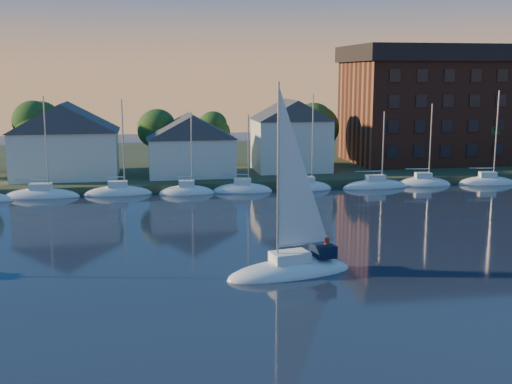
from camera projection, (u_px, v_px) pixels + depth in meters
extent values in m
plane|color=black|center=(407.00, 371.00, 31.02)|extent=(260.00, 260.00, 0.00)
cube|color=#303D23|center=(220.00, 163.00, 103.64)|extent=(160.00, 50.00, 2.00)
cube|color=brown|center=(242.00, 188.00, 81.37)|extent=(120.00, 3.00, 1.00)
cube|color=white|center=(66.00, 154.00, 82.65)|extent=(13.00, 9.00, 6.00)
cube|color=white|center=(191.00, 156.00, 84.54)|extent=(11.00, 8.00, 5.00)
cube|color=white|center=(291.00, 145.00, 88.72)|extent=(10.00, 8.00, 7.00)
cube|color=brown|center=(447.00, 112.00, 98.30)|extent=(30.00, 16.00, 15.00)
cube|color=black|center=(450.00, 54.00, 96.73)|extent=(31.00, 17.00, 2.40)
cylinder|color=#362418|center=(40.00, 160.00, 87.03)|extent=(0.50, 0.50, 3.50)
sphere|color=#1E3A15|center=(38.00, 127.00, 86.22)|extent=(5.40, 5.40, 5.40)
cylinder|color=#362418|center=(101.00, 158.00, 88.41)|extent=(0.50, 0.50, 3.50)
sphere|color=#1E3A15|center=(99.00, 126.00, 87.61)|extent=(5.40, 5.40, 5.40)
cylinder|color=#362418|center=(159.00, 157.00, 89.79)|extent=(0.50, 0.50, 3.50)
sphere|color=#1E3A15|center=(158.00, 125.00, 88.99)|extent=(5.40, 5.40, 5.40)
cylinder|color=#362418|center=(216.00, 156.00, 91.18)|extent=(0.50, 0.50, 3.50)
sphere|color=#1E3A15|center=(216.00, 124.00, 90.37)|extent=(5.40, 5.40, 5.40)
cylinder|color=#362418|center=(271.00, 155.00, 92.56)|extent=(0.50, 0.50, 3.50)
sphere|color=#1E3A15|center=(271.00, 124.00, 91.76)|extent=(5.40, 5.40, 5.40)
cylinder|color=#362418|center=(324.00, 153.00, 93.94)|extent=(0.50, 0.50, 3.50)
sphere|color=#1E3A15|center=(325.00, 123.00, 93.14)|extent=(5.40, 5.40, 5.40)
cylinder|color=#362418|center=(376.00, 152.00, 95.33)|extent=(0.50, 0.50, 3.50)
sphere|color=#1E3A15|center=(377.00, 122.00, 94.52)|extent=(5.40, 5.40, 5.40)
cylinder|color=#362418|center=(427.00, 151.00, 96.71)|extent=(0.50, 0.50, 3.50)
sphere|color=#1E3A15|center=(428.00, 122.00, 95.91)|extent=(5.40, 5.40, 5.40)
cylinder|color=#362418|center=(476.00, 150.00, 98.09)|extent=(0.50, 0.50, 3.50)
sphere|color=#1E3A15|center=(478.00, 121.00, 97.29)|extent=(5.40, 5.40, 5.40)
ellipsoid|color=white|center=(42.00, 198.00, 74.32)|extent=(7.50, 2.40, 2.20)
cube|color=white|center=(41.00, 187.00, 74.08)|extent=(2.10, 1.32, 0.70)
cylinder|color=#A5A8AD|center=(45.00, 147.00, 73.37)|extent=(0.16, 0.16, 10.00)
cylinder|color=#A5A8AD|center=(33.00, 180.00, 73.78)|extent=(3.15, 0.12, 0.12)
ellipsoid|color=white|center=(112.00, 196.00, 75.70)|extent=(7.50, 2.40, 2.20)
cube|color=white|center=(112.00, 185.00, 75.46)|extent=(2.10, 1.32, 0.70)
cylinder|color=#A5A8AD|center=(117.00, 146.00, 74.75)|extent=(0.16, 0.16, 10.00)
cylinder|color=#A5A8AD|center=(104.00, 178.00, 75.17)|extent=(3.15, 0.12, 0.12)
ellipsoid|color=white|center=(180.00, 194.00, 77.08)|extent=(7.50, 2.40, 2.20)
cube|color=white|center=(180.00, 183.00, 76.85)|extent=(2.10, 1.32, 0.70)
cylinder|color=#A5A8AD|center=(185.00, 145.00, 76.14)|extent=(0.16, 0.16, 10.00)
cylinder|color=#A5A8AD|center=(173.00, 176.00, 76.55)|extent=(3.15, 0.12, 0.12)
ellipsoid|color=white|center=(246.00, 192.00, 78.46)|extent=(7.50, 2.40, 2.20)
cube|color=white|center=(246.00, 181.00, 78.23)|extent=(2.10, 1.32, 0.70)
cylinder|color=#A5A8AD|center=(252.00, 143.00, 77.52)|extent=(0.16, 0.16, 10.00)
cylinder|color=#A5A8AD|center=(239.00, 175.00, 77.93)|extent=(3.15, 0.12, 0.12)
ellipsoid|color=white|center=(309.00, 190.00, 79.85)|extent=(7.50, 2.40, 2.20)
cube|color=white|center=(309.00, 179.00, 79.61)|extent=(2.10, 1.32, 0.70)
cylinder|color=#A5A8AD|center=(316.00, 142.00, 78.90)|extent=(0.16, 0.16, 10.00)
cylinder|color=#A5A8AD|center=(303.00, 173.00, 79.32)|extent=(3.15, 0.12, 0.12)
ellipsoid|color=white|center=(370.00, 188.00, 81.23)|extent=(7.50, 2.40, 2.20)
cube|color=white|center=(370.00, 178.00, 81.00)|extent=(2.10, 1.32, 0.70)
cylinder|color=#A5A8AD|center=(377.00, 141.00, 80.29)|extent=(0.16, 0.16, 10.00)
cylinder|color=#A5A8AD|center=(364.00, 171.00, 80.70)|extent=(3.15, 0.12, 0.12)
ellipsoid|color=white|center=(429.00, 186.00, 82.61)|extent=(7.50, 2.40, 2.20)
cube|color=white|center=(430.00, 176.00, 82.38)|extent=(2.10, 1.32, 0.70)
cylinder|color=#A5A8AD|center=(437.00, 140.00, 81.67)|extent=(0.16, 0.16, 10.00)
cylinder|color=#A5A8AD|center=(424.00, 170.00, 82.08)|extent=(3.15, 0.12, 0.12)
ellipsoid|color=white|center=(486.00, 184.00, 84.00)|extent=(7.50, 2.40, 2.20)
cube|color=white|center=(487.00, 174.00, 83.76)|extent=(2.10, 1.32, 0.70)
cylinder|color=#A5A8AD|center=(495.00, 139.00, 83.05)|extent=(0.16, 0.16, 10.00)
cylinder|color=#A5A8AD|center=(482.00, 168.00, 83.47)|extent=(3.15, 0.12, 0.12)
ellipsoid|color=white|center=(290.00, 274.00, 46.11)|extent=(9.97, 4.90, 2.20)
cube|color=white|center=(290.00, 257.00, 45.87)|extent=(2.96, 2.19, 0.70)
cylinder|color=#A5A8AD|center=(278.00, 174.00, 44.44)|extent=(0.16, 0.16, 12.74)
cylinder|color=#A5A8AD|center=(303.00, 244.00, 46.10)|extent=(3.96, 0.91, 0.12)
cube|color=black|center=(323.00, 250.00, 46.80)|extent=(1.74, 2.09, 0.90)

